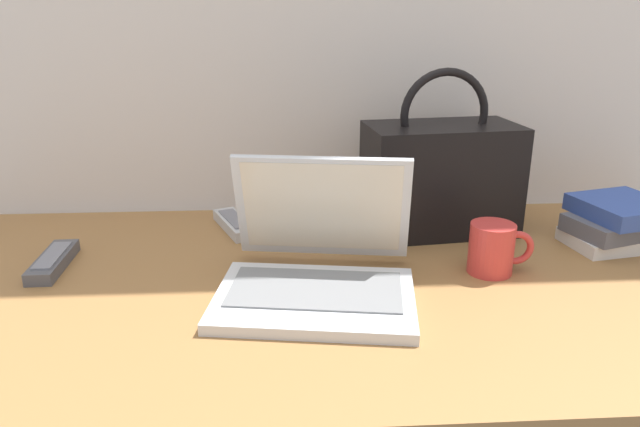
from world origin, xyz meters
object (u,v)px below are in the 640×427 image
book_stack (620,223)px  coffee_mug (493,248)px  handbag (440,176)px  remote_control_near (53,261)px  laptop (317,265)px  remote_control_far (235,224)px

book_stack → coffee_mug: bearing=-159.5°
book_stack → handbag: bearing=162.1°
remote_control_near → book_stack: bearing=2.2°
laptop → remote_control_near: laptop is taller
laptop → book_stack: laptop is taller
coffee_mug → remote_control_far: bearing=152.6°
coffee_mug → remote_control_far: size_ratio=0.69×
handbag → book_stack: size_ratio=1.49×
handbag → coffee_mug: bearing=-78.6°
coffee_mug → remote_control_near: bearing=175.0°
coffee_mug → handbag: (-0.04, 0.21, 0.07)m
remote_control_near → handbag: 0.75m
remote_control_near → handbag: handbag is taller
coffee_mug → remote_control_near: (-0.77, 0.07, -0.03)m
laptop → remote_control_far: laptop is taller
remote_control_far → remote_control_near: bearing=-150.7°
remote_control_near → remote_control_far: bearing=29.3°
coffee_mug → book_stack: book_stack is taller
handbag → remote_control_near: bearing=-168.6°
remote_control_near → laptop: bearing=-14.6°
coffee_mug → handbag: bearing=101.4°
laptop → handbag: size_ratio=1.04×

